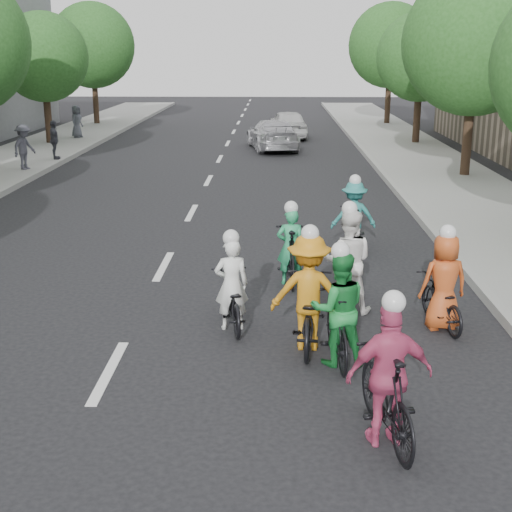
{
  "coord_description": "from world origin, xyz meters",
  "views": [
    {
      "loc": [
        2.29,
        -8.95,
        4.28
      ],
      "look_at": [
        1.97,
        2.37,
        1.0
      ],
      "focal_mm": 50.0,
      "sensor_mm": 36.0,
      "label": 1
    }
  ],
  "objects_px": {
    "follow_car_lead": "(272,135)",
    "follow_car_trail": "(288,124)",
    "cyclist_2": "(308,302)",
    "spectator_1": "(54,140)",
    "cyclist_7": "(353,221)",
    "cyclist_4": "(443,292)",
    "cyclist_1": "(338,317)",
    "cyclist_3": "(388,386)",
    "spectator_2": "(77,121)",
    "cyclist_6": "(347,272)",
    "cyclist_0": "(232,296)",
    "cyclist_5": "(290,252)",
    "spectator_0": "(24,147)"
  },
  "relations": [
    {
      "from": "cyclist_0",
      "to": "cyclist_7",
      "type": "distance_m",
      "value": 5.25
    },
    {
      "from": "cyclist_3",
      "to": "follow_car_lead",
      "type": "height_order",
      "value": "cyclist_3"
    },
    {
      "from": "cyclist_1",
      "to": "cyclist_3",
      "type": "xyz_separation_m",
      "value": [
        0.38,
        -2.11,
        0.0
      ]
    },
    {
      "from": "cyclist_2",
      "to": "cyclist_6",
      "type": "height_order",
      "value": "cyclist_6"
    },
    {
      "from": "spectator_1",
      "to": "cyclist_7",
      "type": "bearing_deg",
      "value": -159.51
    },
    {
      "from": "cyclist_4",
      "to": "spectator_1",
      "type": "height_order",
      "value": "cyclist_4"
    },
    {
      "from": "cyclist_4",
      "to": "cyclist_7",
      "type": "height_order",
      "value": "cyclist_4"
    },
    {
      "from": "cyclist_0",
      "to": "cyclist_6",
      "type": "xyz_separation_m",
      "value": [
        1.9,
        0.82,
        0.15
      ]
    },
    {
      "from": "cyclist_6",
      "to": "follow_car_trail",
      "type": "relative_size",
      "value": 0.47
    },
    {
      "from": "follow_car_lead",
      "to": "follow_car_trail",
      "type": "relative_size",
      "value": 1.11
    },
    {
      "from": "cyclist_1",
      "to": "cyclist_7",
      "type": "height_order",
      "value": "cyclist_1"
    },
    {
      "from": "cyclist_0",
      "to": "follow_car_trail",
      "type": "distance_m",
      "value": 25.59
    },
    {
      "from": "cyclist_5",
      "to": "cyclist_6",
      "type": "bearing_deg",
      "value": 119.27
    },
    {
      "from": "cyclist_1",
      "to": "spectator_1",
      "type": "relative_size",
      "value": 1.19
    },
    {
      "from": "cyclist_4",
      "to": "follow_car_trail",
      "type": "relative_size",
      "value": 0.42
    },
    {
      "from": "cyclist_2",
      "to": "spectator_0",
      "type": "bearing_deg",
      "value": -53.94
    },
    {
      "from": "cyclist_4",
      "to": "spectator_0",
      "type": "distance_m",
      "value": 18.57
    },
    {
      "from": "cyclist_4",
      "to": "cyclist_7",
      "type": "bearing_deg",
      "value": -89.09
    },
    {
      "from": "cyclist_6",
      "to": "follow_car_lead",
      "type": "distance_m",
      "value": 20.33
    },
    {
      "from": "spectator_1",
      "to": "spectator_2",
      "type": "xyz_separation_m",
      "value": [
        -1.07,
        7.17,
        0.02
      ]
    },
    {
      "from": "cyclist_5",
      "to": "follow_car_lead",
      "type": "xyz_separation_m",
      "value": [
        -0.44,
        18.81,
        0.07
      ]
    },
    {
      "from": "cyclist_1",
      "to": "cyclist_3",
      "type": "relative_size",
      "value": 0.94
    },
    {
      "from": "cyclist_2",
      "to": "cyclist_7",
      "type": "distance_m",
      "value": 5.55
    },
    {
      "from": "cyclist_3",
      "to": "cyclist_0",
      "type": "bearing_deg",
      "value": -70.11
    },
    {
      "from": "cyclist_3",
      "to": "follow_car_trail",
      "type": "relative_size",
      "value": 0.46
    },
    {
      "from": "cyclist_4",
      "to": "cyclist_7",
      "type": "distance_m",
      "value": 4.68
    },
    {
      "from": "cyclist_1",
      "to": "cyclist_3",
      "type": "bearing_deg",
      "value": 96.05
    },
    {
      "from": "cyclist_6",
      "to": "spectator_2",
      "type": "xyz_separation_m",
      "value": [
        -10.93,
        23.36,
        0.25
      ]
    },
    {
      "from": "cyclist_2",
      "to": "cyclist_5",
      "type": "bearing_deg",
      "value": -81.85
    },
    {
      "from": "follow_car_lead",
      "to": "cyclist_1",
      "type": "bearing_deg",
      "value": 82.44
    },
    {
      "from": "cyclist_5",
      "to": "spectator_1",
      "type": "height_order",
      "value": "spectator_1"
    },
    {
      "from": "cyclist_3",
      "to": "cyclist_6",
      "type": "height_order",
      "value": "cyclist_6"
    },
    {
      "from": "cyclist_0",
      "to": "cyclist_7",
      "type": "xyz_separation_m",
      "value": [
        2.4,
        4.66,
        0.13
      ]
    },
    {
      "from": "spectator_0",
      "to": "spectator_1",
      "type": "xyz_separation_m",
      "value": [
        0.34,
        2.47,
        -0.04
      ]
    },
    {
      "from": "cyclist_6",
      "to": "follow_car_lead",
      "type": "height_order",
      "value": "cyclist_6"
    },
    {
      "from": "cyclist_0",
      "to": "spectator_2",
      "type": "height_order",
      "value": "spectator_2"
    },
    {
      "from": "cyclist_3",
      "to": "spectator_2",
      "type": "height_order",
      "value": "cyclist_3"
    },
    {
      "from": "cyclist_5",
      "to": "follow_car_trail",
      "type": "xyz_separation_m",
      "value": [
        0.31,
        23.25,
        0.11
      ]
    },
    {
      "from": "cyclist_2",
      "to": "spectator_1",
      "type": "xyz_separation_m",
      "value": [
        -9.14,
        17.76,
        0.21
      ]
    },
    {
      "from": "follow_car_lead",
      "to": "spectator_1",
      "type": "height_order",
      "value": "spectator_1"
    },
    {
      "from": "cyclist_2",
      "to": "spectator_1",
      "type": "distance_m",
      "value": 19.98
    },
    {
      "from": "cyclist_6",
      "to": "cyclist_7",
      "type": "distance_m",
      "value": 3.87
    },
    {
      "from": "cyclist_3",
      "to": "spectator_2",
      "type": "relative_size",
      "value": 1.22
    },
    {
      "from": "cyclist_2",
      "to": "cyclist_3",
      "type": "relative_size",
      "value": 1.04
    },
    {
      "from": "cyclist_7",
      "to": "follow_car_lead",
      "type": "height_order",
      "value": "cyclist_7"
    },
    {
      "from": "cyclist_0",
      "to": "spectator_2",
      "type": "bearing_deg",
      "value": -79.84
    },
    {
      "from": "cyclist_2",
      "to": "follow_car_trail",
      "type": "distance_m",
      "value": 26.3
    },
    {
      "from": "cyclist_6",
      "to": "cyclist_5",
      "type": "bearing_deg",
      "value": -49.92
    },
    {
      "from": "cyclist_1",
      "to": "cyclist_2",
      "type": "height_order",
      "value": "cyclist_2"
    },
    {
      "from": "cyclist_1",
      "to": "cyclist_3",
      "type": "height_order",
      "value": "cyclist_3"
    }
  ]
}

